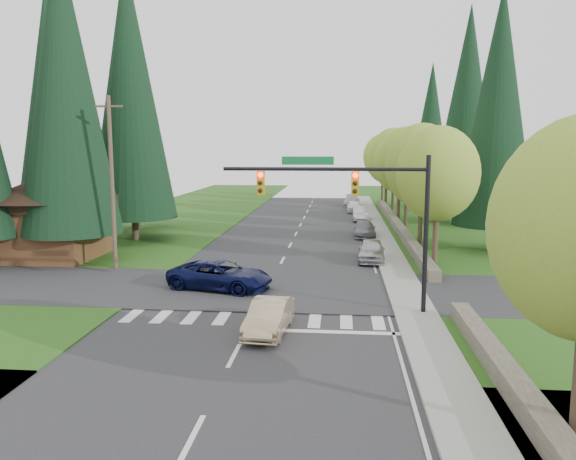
# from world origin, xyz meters

# --- Properties ---
(ground) EXTENTS (120.00, 120.00, 0.00)m
(ground) POSITION_xyz_m (0.00, 0.00, 0.00)
(ground) COLOR #28282B
(ground) RESTS_ON ground
(grass_east) EXTENTS (14.00, 110.00, 0.06)m
(grass_east) POSITION_xyz_m (13.00, 20.00, 0.03)
(grass_east) COLOR #235617
(grass_east) RESTS_ON ground
(grass_west) EXTENTS (14.00, 110.00, 0.06)m
(grass_west) POSITION_xyz_m (-13.00, 20.00, 0.03)
(grass_west) COLOR #235617
(grass_west) RESTS_ON ground
(cross_street) EXTENTS (120.00, 8.00, 0.10)m
(cross_street) POSITION_xyz_m (0.00, 8.00, 0.00)
(cross_street) COLOR #28282B
(cross_street) RESTS_ON ground
(sidewalk_east) EXTENTS (1.80, 80.00, 0.13)m
(sidewalk_east) POSITION_xyz_m (6.90, 22.00, 0.07)
(sidewalk_east) COLOR gray
(sidewalk_east) RESTS_ON ground
(curb_east) EXTENTS (0.20, 80.00, 0.13)m
(curb_east) POSITION_xyz_m (6.05, 22.00, 0.07)
(curb_east) COLOR gray
(curb_east) RESTS_ON ground
(stone_wall_south) EXTENTS (0.70, 14.00, 0.70)m
(stone_wall_south) POSITION_xyz_m (8.60, -3.00, 0.35)
(stone_wall_south) COLOR #4C4438
(stone_wall_south) RESTS_ON ground
(stone_wall_north) EXTENTS (0.70, 40.00, 0.70)m
(stone_wall_north) POSITION_xyz_m (8.60, 30.00, 0.35)
(stone_wall_north) COLOR #4C4438
(stone_wall_north) RESTS_ON ground
(traffic_signal) EXTENTS (8.70, 0.37, 6.80)m
(traffic_signal) POSITION_xyz_m (4.37, 4.50, 4.98)
(traffic_signal) COLOR black
(traffic_signal) RESTS_ON ground
(brown_building) EXTENTS (8.40, 8.40, 5.40)m
(brown_building) POSITION_xyz_m (-15.00, 15.00, 3.14)
(brown_building) COLOR #4C2D19
(brown_building) RESTS_ON ground
(utility_pole) EXTENTS (1.60, 0.24, 10.00)m
(utility_pole) POSITION_xyz_m (-9.50, 12.00, 5.14)
(utility_pole) COLOR #473828
(utility_pole) RESTS_ON ground
(decid_tree_0) EXTENTS (4.80, 4.80, 8.37)m
(decid_tree_0) POSITION_xyz_m (9.20, 14.00, 5.60)
(decid_tree_0) COLOR #38281C
(decid_tree_0) RESTS_ON ground
(decid_tree_1) EXTENTS (5.20, 5.20, 8.80)m
(decid_tree_1) POSITION_xyz_m (9.30, 21.00, 5.80)
(decid_tree_1) COLOR #38281C
(decid_tree_1) RESTS_ON ground
(decid_tree_2) EXTENTS (5.00, 5.00, 8.82)m
(decid_tree_2) POSITION_xyz_m (9.10, 28.00, 5.93)
(decid_tree_2) COLOR #38281C
(decid_tree_2) RESTS_ON ground
(decid_tree_3) EXTENTS (5.00, 5.00, 8.55)m
(decid_tree_3) POSITION_xyz_m (9.20, 35.00, 5.66)
(decid_tree_3) COLOR #38281C
(decid_tree_3) RESTS_ON ground
(decid_tree_4) EXTENTS (5.40, 5.40, 9.18)m
(decid_tree_4) POSITION_xyz_m (9.30, 42.00, 6.06)
(decid_tree_4) COLOR #38281C
(decid_tree_4) RESTS_ON ground
(decid_tree_5) EXTENTS (4.80, 4.80, 8.30)m
(decid_tree_5) POSITION_xyz_m (9.10, 49.00, 5.53)
(decid_tree_5) COLOR #38281C
(decid_tree_5) RESTS_ON ground
(decid_tree_6) EXTENTS (5.20, 5.20, 8.86)m
(decid_tree_6) POSITION_xyz_m (9.20, 56.00, 5.86)
(decid_tree_6) COLOR #38281C
(decid_tree_6) RESTS_ON ground
(conifer_w_a) EXTENTS (6.12, 6.12, 19.80)m
(conifer_w_a) POSITION_xyz_m (-13.00, 14.00, 10.79)
(conifer_w_a) COLOR #38281C
(conifer_w_a) RESTS_ON ground
(conifer_w_b) EXTENTS (5.44, 5.44, 17.80)m
(conifer_w_b) POSITION_xyz_m (-16.00, 18.00, 9.79)
(conifer_w_b) COLOR #38281C
(conifer_w_b) RESTS_ON ground
(conifer_w_c) EXTENTS (6.46, 6.46, 20.80)m
(conifer_w_c) POSITION_xyz_m (-12.00, 22.00, 11.29)
(conifer_w_c) COLOR #38281C
(conifer_w_c) RESTS_ON ground
(conifer_w_e) EXTENTS (5.78, 5.78, 18.80)m
(conifer_w_e) POSITION_xyz_m (-14.00, 28.00, 10.29)
(conifer_w_e) COLOR #38281C
(conifer_w_e) RESTS_ON ground
(conifer_e_a) EXTENTS (5.44, 5.44, 17.80)m
(conifer_e_a) POSITION_xyz_m (14.00, 20.00, 9.79)
(conifer_e_a) COLOR #38281C
(conifer_e_a) RESTS_ON ground
(conifer_e_b) EXTENTS (6.12, 6.12, 19.80)m
(conifer_e_b) POSITION_xyz_m (15.00, 34.00, 10.79)
(conifer_e_b) COLOR #38281C
(conifer_e_b) RESTS_ON ground
(conifer_e_c) EXTENTS (5.10, 5.10, 16.80)m
(conifer_e_c) POSITION_xyz_m (14.00, 48.00, 9.29)
(conifer_e_c) COLOR #38281C
(conifer_e_c) RESTS_ON ground
(sedan_champagne) EXTENTS (1.69, 3.99, 1.28)m
(sedan_champagne) POSITION_xyz_m (0.91, 1.47, 0.64)
(sedan_champagne) COLOR tan
(sedan_champagne) RESTS_ON ground
(suv_navy) EXTENTS (5.70, 3.65, 1.46)m
(suv_navy) POSITION_xyz_m (-2.36, 7.88, 0.73)
(suv_navy) COLOR #0A0F35
(suv_navy) RESTS_ON ground
(parked_car_a) EXTENTS (1.85, 4.14, 1.38)m
(parked_car_a) POSITION_xyz_m (5.60, 15.72, 0.69)
(parked_car_a) COLOR #AEADB2
(parked_car_a) RESTS_ON ground
(parked_car_b) EXTENTS (1.81, 4.27, 1.23)m
(parked_car_b) POSITION_xyz_m (5.60, 25.57, 0.62)
(parked_car_b) COLOR slate
(parked_car_b) RESTS_ON ground
(parked_car_c) EXTENTS (1.48, 4.09, 1.34)m
(parked_car_c) POSITION_xyz_m (5.60, 35.43, 0.67)
(parked_car_c) COLOR silver
(parked_car_c) RESTS_ON ground
(parked_car_d) EXTENTS (1.54, 3.76, 1.27)m
(parked_car_d) POSITION_xyz_m (5.16, 42.74, 0.64)
(parked_car_d) COLOR white
(parked_car_d) RESTS_ON ground
(parked_car_e) EXTENTS (2.03, 4.70, 1.35)m
(parked_car_e) POSITION_xyz_m (5.02, 48.71, 0.67)
(parked_car_e) COLOR #A1A1A6
(parked_car_e) RESTS_ON ground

